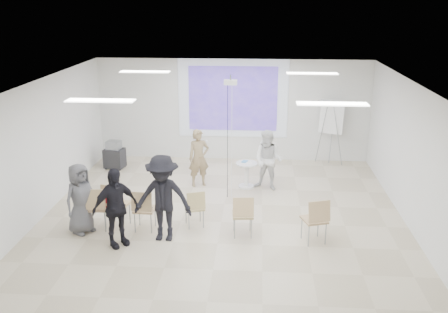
# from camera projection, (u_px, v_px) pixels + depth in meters

# --- Properties ---
(floor) EXTENTS (8.00, 9.00, 0.10)m
(floor) POSITION_uv_depth(u_px,v_px,m) (221.00, 224.00, 10.91)
(floor) COLOR beige
(floor) RESTS_ON ground
(ceiling) EXTENTS (8.00, 9.00, 0.10)m
(ceiling) POSITION_uv_depth(u_px,v_px,m) (221.00, 83.00, 9.96)
(ceiling) COLOR white
(ceiling) RESTS_ON wall_back
(wall_back) EXTENTS (8.00, 0.10, 3.00)m
(wall_back) POSITION_uv_depth(u_px,v_px,m) (233.00, 110.00, 14.76)
(wall_back) COLOR silver
(wall_back) RESTS_ON floor
(wall_left) EXTENTS (0.10, 9.00, 3.00)m
(wall_left) POSITION_uv_depth(u_px,v_px,m) (34.00, 153.00, 10.71)
(wall_left) COLOR silver
(wall_left) RESTS_ON floor
(wall_right) EXTENTS (0.10, 9.00, 3.00)m
(wall_right) POSITION_uv_depth(u_px,v_px,m) (419.00, 161.00, 10.16)
(wall_right) COLOR silver
(wall_right) RESTS_ON floor
(projection_halo) EXTENTS (3.20, 0.01, 2.30)m
(projection_halo) POSITION_uv_depth(u_px,v_px,m) (233.00, 99.00, 14.59)
(projection_halo) COLOR silver
(projection_halo) RESTS_ON wall_back
(projection_image) EXTENTS (2.60, 0.01, 1.90)m
(projection_image) POSITION_uv_depth(u_px,v_px,m) (233.00, 99.00, 14.57)
(projection_image) COLOR #4E35B5
(projection_image) RESTS_ON wall_back
(pedestal_table) EXTENTS (0.69, 0.69, 0.68)m
(pedestal_table) POSITION_uv_depth(u_px,v_px,m) (247.00, 173.00, 12.77)
(pedestal_table) COLOR white
(pedestal_table) RESTS_ON floor
(player_left) EXTENTS (0.73, 0.62, 1.70)m
(player_left) POSITION_uv_depth(u_px,v_px,m) (199.00, 154.00, 12.76)
(player_left) COLOR #9B835F
(player_left) RESTS_ON floor
(player_right) EXTENTS (1.00, 0.90, 1.71)m
(player_right) POSITION_uv_depth(u_px,v_px,m) (268.00, 157.00, 12.52)
(player_right) COLOR white
(player_right) RESTS_ON floor
(controller_left) EXTENTS (0.08, 0.12, 0.04)m
(controller_left) POSITION_uv_depth(u_px,v_px,m) (207.00, 142.00, 12.91)
(controller_left) COLOR white
(controller_left) RESTS_ON player_left
(controller_right) EXTENTS (0.07, 0.12, 0.04)m
(controller_right) POSITION_uv_depth(u_px,v_px,m) (261.00, 143.00, 12.68)
(controller_right) COLOR white
(controller_right) RESTS_ON player_right
(chair_far_left) EXTENTS (0.48, 0.51, 0.96)m
(chair_far_left) POSITION_uv_depth(u_px,v_px,m) (96.00, 205.00, 10.36)
(chair_far_left) COLOR tan
(chair_far_left) RESTS_ON floor
(chair_left_mid) EXTENTS (0.57, 0.59, 1.00)m
(chair_left_mid) POSITION_uv_depth(u_px,v_px,m) (115.00, 202.00, 10.45)
(chair_left_mid) COLOR tan
(chair_left_mid) RESTS_ON floor
(chair_left_inner) EXTENTS (0.45, 0.48, 0.92)m
(chair_left_inner) POSITION_uv_depth(u_px,v_px,m) (143.00, 207.00, 10.32)
(chair_left_inner) COLOR tan
(chair_left_inner) RESTS_ON floor
(chair_center) EXTENTS (0.50, 0.52, 0.83)m
(chair_center) POSITION_uv_depth(u_px,v_px,m) (195.00, 206.00, 10.52)
(chair_center) COLOR tan
(chair_center) RESTS_ON floor
(chair_right_inner) EXTENTS (0.46, 0.49, 0.90)m
(chair_right_inner) POSITION_uv_depth(u_px,v_px,m) (243.00, 213.00, 10.08)
(chair_right_inner) COLOR tan
(chair_right_inner) RESTS_ON floor
(chair_right_far) EXTENTS (0.57, 0.59, 0.95)m
(chair_right_far) POSITION_uv_depth(u_px,v_px,m) (316.00, 217.00, 9.79)
(chair_right_far) COLOR tan
(chair_right_far) RESTS_ON floor
(red_jacket) EXTENTS (0.43, 0.18, 0.40)m
(red_jacket) POSITION_uv_depth(u_px,v_px,m) (113.00, 199.00, 10.28)
(red_jacket) COLOR #AD1522
(red_jacket) RESTS_ON chair_left_mid
(laptop) EXTENTS (0.35, 0.26, 0.03)m
(laptop) POSITION_uv_depth(u_px,v_px,m) (145.00, 207.00, 10.43)
(laptop) COLOR black
(laptop) RESTS_ON chair_left_inner
(audience_left) EXTENTS (1.22, 1.20, 1.84)m
(audience_left) POSITION_uv_depth(u_px,v_px,m) (115.00, 202.00, 9.61)
(audience_left) COLOR black
(audience_left) RESTS_ON floor
(audience_mid) EXTENTS (1.34, 0.78, 2.02)m
(audience_mid) POSITION_uv_depth(u_px,v_px,m) (163.00, 193.00, 9.83)
(audience_mid) COLOR black
(audience_mid) RESTS_ON floor
(audience_outer) EXTENTS (0.90, 0.98, 1.67)m
(audience_outer) POSITION_uv_depth(u_px,v_px,m) (80.00, 195.00, 10.20)
(audience_outer) COLOR #5B5B60
(audience_outer) RESTS_ON floor
(flipchart_easel) EXTENTS (0.77, 0.61, 1.89)m
(flipchart_easel) POSITION_uv_depth(u_px,v_px,m) (332.00, 118.00, 14.28)
(flipchart_easel) COLOR gray
(flipchart_easel) RESTS_ON floor
(av_cart) EXTENTS (0.60, 0.51, 0.81)m
(av_cart) POSITION_uv_depth(u_px,v_px,m) (114.00, 156.00, 14.22)
(av_cart) COLOR black
(av_cart) RESTS_ON floor
(ceiling_projector) EXTENTS (0.30, 0.25, 3.00)m
(ceiling_projector) POSITION_uv_depth(u_px,v_px,m) (230.00, 88.00, 11.48)
(ceiling_projector) COLOR white
(ceiling_projector) RESTS_ON ceiling
(fluor_panel_nw) EXTENTS (1.20, 0.30, 0.02)m
(fluor_panel_nw) POSITION_uv_depth(u_px,v_px,m) (145.00, 72.00, 12.02)
(fluor_panel_nw) COLOR white
(fluor_panel_nw) RESTS_ON ceiling
(fluor_panel_ne) EXTENTS (1.20, 0.30, 0.02)m
(fluor_panel_ne) POSITION_uv_depth(u_px,v_px,m) (312.00, 73.00, 11.75)
(fluor_panel_ne) COLOR white
(fluor_panel_ne) RESTS_ON ceiling
(fluor_panel_sw) EXTENTS (1.20, 0.30, 0.02)m
(fluor_panel_sw) POSITION_uv_depth(u_px,v_px,m) (100.00, 101.00, 8.70)
(fluor_panel_sw) COLOR white
(fluor_panel_sw) RESTS_ON ceiling
(fluor_panel_se) EXTENTS (1.20, 0.30, 0.02)m
(fluor_panel_se) POSITION_uv_depth(u_px,v_px,m) (332.00, 104.00, 8.43)
(fluor_panel_se) COLOR white
(fluor_panel_se) RESTS_ON ceiling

